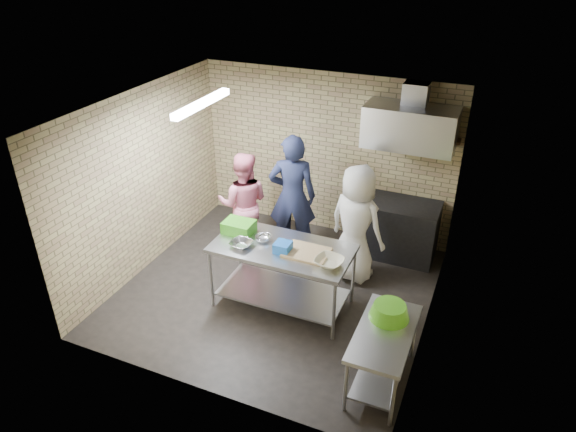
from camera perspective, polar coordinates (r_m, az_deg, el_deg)
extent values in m
plane|color=black|center=(7.60, -1.30, -8.15)|extent=(4.20, 4.20, 0.00)
plane|color=black|center=(6.35, -1.57, 11.70)|extent=(4.20, 4.20, 0.00)
cube|color=tan|center=(8.55, 4.14, 6.68)|extent=(4.20, 0.06, 2.70)
cube|color=tan|center=(5.40, -10.29, -8.37)|extent=(4.20, 0.06, 2.70)
cube|color=tan|center=(7.89, -15.49, 3.66)|extent=(0.06, 4.00, 2.70)
cube|color=tan|center=(6.40, 16.00, -2.63)|extent=(0.06, 4.00, 2.70)
cube|color=silver|center=(7.09, -0.60, -6.55)|extent=(1.84, 0.92, 0.92)
cube|color=silver|center=(6.14, 10.24, -14.92)|extent=(0.60, 1.20, 0.75)
cube|color=black|center=(8.35, 11.88, -1.40)|extent=(1.20, 0.70, 0.90)
cube|color=silver|center=(7.71, 13.20, 9.42)|extent=(1.30, 0.60, 0.60)
cube|color=#A5A8AD|center=(7.72, 13.81, 12.89)|extent=(0.35, 0.30, 0.30)
cube|color=#3F2B19|center=(7.91, 15.47, 8.23)|extent=(0.80, 0.20, 0.04)
cube|color=white|center=(6.82, -9.40, 12.04)|extent=(0.10, 1.25, 0.08)
cube|color=#34931B|center=(7.16, -5.38, -1.19)|extent=(0.41, 0.31, 0.16)
cube|color=blue|center=(6.71, -0.58, -3.44)|extent=(0.20, 0.20, 0.13)
cube|color=tan|center=(6.70, 2.06, -4.00)|extent=(0.56, 0.43, 0.03)
imported|color=#B6B8BE|center=(6.86, -5.14, -3.09)|extent=(0.33, 0.33, 0.07)
imported|color=silver|center=(6.97, -2.72, -2.44)|extent=(0.25, 0.25, 0.07)
imported|color=beige|center=(6.49, 4.53, -5.02)|extent=(0.40, 0.40, 0.09)
cylinder|color=#B22619|center=(7.90, 13.78, 9.29)|extent=(0.07, 0.07, 0.18)
cylinder|color=green|center=(7.86, 16.65, 8.68)|extent=(0.06, 0.06, 0.15)
imported|color=#151836|center=(7.95, 0.47, 2.13)|extent=(0.84, 0.67, 1.99)
imported|color=pink|center=(8.12, -4.88, 1.37)|extent=(0.98, 0.87, 1.67)
imported|color=white|center=(7.49, 7.45, -0.87)|extent=(1.00, 0.81, 1.78)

